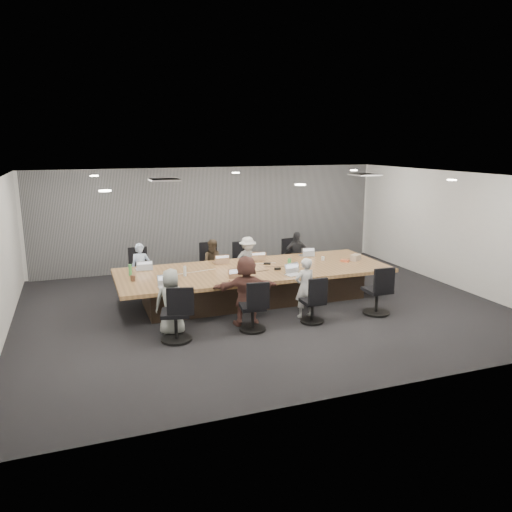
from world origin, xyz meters
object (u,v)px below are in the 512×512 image
object	(u,v)px
snack_packet	(345,261)
chair_5	(252,311)
chair_1	(210,267)
person_6	(305,288)
person_0	(141,269)
chair_7	(377,294)
person_5	(246,290)
laptop_3	(305,255)
stapler	(278,269)
laptop_6	(294,275)
mug_brown	(133,278)
chair_2	(243,266)
bottle_green_right	(289,265)
laptop_1	(220,262)
laptop_2	(255,259)
bottle_green_left	(130,270)
conference_table	(254,283)
chair_3	(290,262)
person_4	(172,302)
chair_0	(139,274)
person_1	(214,264)
person_2	(248,261)
canvas_bag	(355,257)
laptop_0	(144,269)
person_3	(296,256)
chair_6	(312,305)
chair_4	(176,317)
laptop_5	(238,280)
bottle_clear	(185,271)
laptop_4	(166,287)

from	to	relation	value
snack_packet	chair_5	bearing A→B (deg)	-150.87
chair_1	person_6	xyz separation A→B (m)	(1.15, -3.05, 0.20)
person_0	chair_7	bearing A→B (deg)	-21.96
chair_7	person_5	distance (m)	2.76
laptop_3	stapler	distance (m)	1.61
laptop_6	mug_brown	size ratio (longest dim) A/B	2.90
person_0	stapler	distance (m)	3.21
chair_7	chair_2	bearing A→B (deg)	117.79
chair_1	person_5	xyz separation A→B (m)	(-0.09, -3.05, 0.27)
bottle_green_right	laptop_1	bearing A→B (deg)	134.16
laptop_1	laptop_2	bearing A→B (deg)	-178.12
chair_7	bottle_green_left	size ratio (longest dim) A/B	3.53
conference_table	laptop_1	bearing A→B (deg)	125.00
laptop_6	bottle_green_right	bearing A→B (deg)	70.32
chair_2	mug_brown	size ratio (longest dim) A/B	6.41
chair_3	laptop_6	distance (m)	2.73
chair_7	person_4	xyz separation A→B (m)	(-4.17, 0.35, 0.19)
conference_table	person_5	xyz separation A→B (m)	(-0.65, -1.35, 0.29)
chair_0	person_1	world-z (taller)	person_1
laptop_1	stapler	distance (m)	1.47
chair_3	person_4	size ratio (longest dim) A/B	0.61
laptop_2	stapler	xyz separation A→B (m)	(0.13, -1.09, 0.02)
chair_7	person_1	bearing A→B (deg)	131.16
chair_0	person_2	xyz separation A→B (m)	(2.62, -0.35, 0.19)
laptop_1	canvas_bag	world-z (taller)	canvas_bag
laptop_0	person_3	xyz separation A→B (m)	(3.94, 0.55, -0.13)
chair_1	person_4	distance (m)	3.42
chair_6	bottle_green_left	size ratio (longest dim) A/B	2.98
chair_0	laptop_6	bearing A→B (deg)	136.70
chair_4	laptop_6	world-z (taller)	chair_4
chair_0	chair_7	xyz separation A→B (m)	(4.38, -3.40, 0.01)
laptop_2	person_3	xyz separation A→B (m)	(1.32, 0.55, -0.13)
laptop_0	mug_brown	bearing A→B (deg)	71.58
stapler	person_3	bearing A→B (deg)	62.66
chair_0	laptop_1	size ratio (longest dim) A/B	2.45
bottle_green_left	person_5	bearing A→B (deg)	-40.30
laptop_5	canvas_bag	size ratio (longest dim) A/B	1.25
person_4	bottle_clear	world-z (taller)	person_4
person_6	bottle_clear	bearing A→B (deg)	-35.47
chair_4	laptop_4	bearing A→B (deg)	103.58
chair_0	chair_1	xyz separation A→B (m)	(1.76, 0.00, 0.01)
person_5	chair_0	bearing A→B (deg)	-51.68
laptop_3	bottle_clear	distance (m)	3.33
chair_3	person_1	xyz separation A→B (m)	(-2.18, -0.35, 0.22)
laptop_0	laptop_5	xyz separation A→B (m)	(1.66, -1.60, 0.00)
chair_3	chair_5	xyz separation A→B (m)	(-2.28, -3.40, 0.01)
person_2	stapler	xyz separation A→B (m)	(0.13, -1.64, 0.17)
chair_4	laptop_0	world-z (taller)	chair_4
chair_3	person_6	bearing A→B (deg)	61.94
conference_table	snack_packet	bearing A→B (deg)	-2.46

